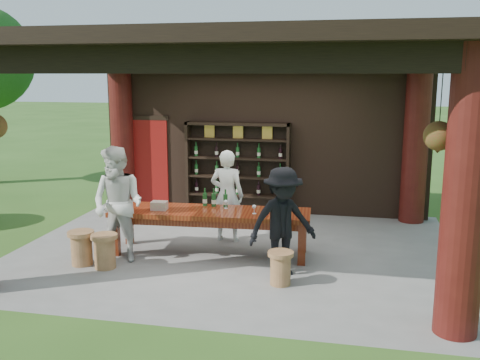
% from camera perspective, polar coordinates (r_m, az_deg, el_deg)
% --- Properties ---
extents(ground, '(90.00, 90.00, 0.00)m').
position_cam_1_polar(ground, '(9.27, -0.51, -7.46)').
color(ground, '#2D5119').
rests_on(ground, ground).
extents(pavilion, '(7.50, 6.00, 3.60)m').
position_cam_1_polar(pavilion, '(9.24, -0.04, 6.01)').
color(pavilion, slate).
rests_on(pavilion, ground).
extents(wine_shelf, '(2.24, 0.34, 1.97)m').
position_cam_1_polar(wine_shelf, '(11.45, -0.26, 1.27)').
color(wine_shelf, black).
rests_on(wine_shelf, ground).
extents(tasting_table, '(3.36, 1.05, 0.75)m').
position_cam_1_polar(tasting_table, '(8.93, -3.20, -3.97)').
color(tasting_table, '#5D1B0D').
rests_on(tasting_table, ground).
extents(stool_near_left, '(0.41, 0.41, 0.54)m').
position_cam_1_polar(stool_near_left, '(8.62, -14.23, -7.28)').
color(stool_near_left, brown).
rests_on(stool_near_left, ground).
extents(stool_near_right, '(0.37, 0.37, 0.49)m').
position_cam_1_polar(stool_near_right, '(7.76, 4.34, -9.25)').
color(stool_near_right, brown).
rests_on(stool_near_right, ground).
extents(stool_far_left, '(0.42, 0.42, 0.55)m').
position_cam_1_polar(stool_far_left, '(8.86, -16.55, -6.86)').
color(stool_far_left, brown).
rests_on(stool_far_left, ground).
extents(host, '(0.62, 0.41, 1.66)m').
position_cam_1_polar(host, '(9.59, -1.39, -1.67)').
color(host, white).
rests_on(host, ground).
extents(guest_woman, '(1.02, 0.86, 1.86)m').
position_cam_1_polar(guest_woman, '(8.75, -12.88, -2.55)').
color(guest_woman, silver).
rests_on(guest_woman, ground).
extents(guest_man, '(1.22, 1.07, 1.64)m').
position_cam_1_polar(guest_man, '(7.96, 4.54, -4.48)').
color(guest_man, black).
rests_on(guest_man, ground).
extents(table_bottles, '(0.45, 0.11, 0.31)m').
position_cam_1_polar(table_bottles, '(9.12, -2.72, -1.87)').
color(table_bottles, '#194C1E').
rests_on(table_bottles, tasting_table).
extents(table_glasses, '(0.98, 0.31, 0.15)m').
position_cam_1_polar(table_glasses, '(8.77, 1.79, -2.93)').
color(table_glasses, silver).
rests_on(table_glasses, tasting_table).
extents(napkin_basket, '(0.27, 0.20, 0.14)m').
position_cam_1_polar(napkin_basket, '(9.01, -8.61, -2.71)').
color(napkin_basket, '#BF6672').
rests_on(napkin_basket, tasting_table).
extents(shrubs, '(14.40, 9.89, 1.36)m').
position_cam_1_polar(shrubs, '(9.25, 11.82, -4.14)').
color(shrubs, '#194C14').
rests_on(shrubs, ground).
extents(trees, '(21.25, 10.65, 4.80)m').
position_cam_1_polar(trees, '(10.09, 23.10, 12.60)').
color(trees, '#3F2819').
rests_on(trees, ground).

